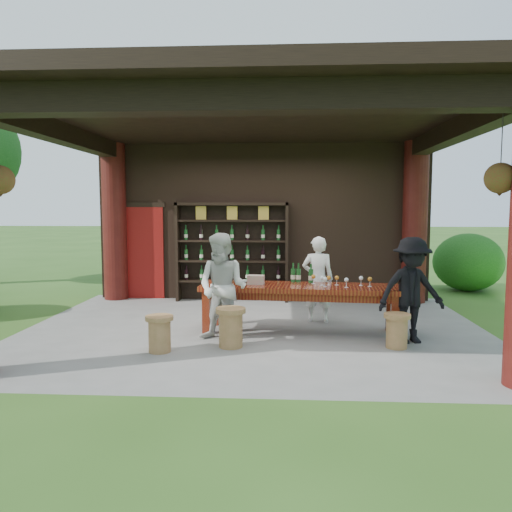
# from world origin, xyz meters

# --- Properties ---
(ground) EXTENTS (90.00, 90.00, 0.00)m
(ground) POSITION_xyz_m (0.00, 0.00, 0.00)
(ground) COLOR #2D5119
(ground) RESTS_ON ground
(pavilion) EXTENTS (7.50, 6.00, 3.60)m
(pavilion) POSITION_xyz_m (-0.01, 0.43, 2.13)
(pavilion) COLOR slate
(pavilion) RESTS_ON ground
(wine_shelf) EXTENTS (2.35, 0.36, 2.06)m
(wine_shelf) POSITION_xyz_m (-0.62, 2.45, 1.04)
(wine_shelf) COLOR black
(wine_shelf) RESTS_ON ground
(tasting_table) EXTENTS (3.14, 1.05, 0.75)m
(tasting_table) POSITION_xyz_m (0.72, -0.15, 0.63)
(tasting_table) COLOR #58110C
(tasting_table) RESTS_ON ground
(stool_near_left) EXTENTS (0.42, 0.42, 0.56)m
(stool_near_left) POSITION_xyz_m (-0.27, -1.06, 0.30)
(stool_near_left) COLOR brown
(stool_near_left) RESTS_ON ground
(stool_near_right) EXTENTS (0.37, 0.37, 0.49)m
(stool_near_right) POSITION_xyz_m (2.05, -0.96, 0.26)
(stool_near_right) COLOR brown
(stool_near_right) RESTS_ON ground
(stool_far_left) EXTENTS (0.38, 0.38, 0.50)m
(stool_far_left) POSITION_xyz_m (-1.21, -1.35, 0.26)
(stool_far_left) COLOR brown
(stool_far_left) RESTS_ON ground
(host) EXTENTS (0.56, 0.39, 1.47)m
(host) POSITION_xyz_m (1.05, 0.61, 0.74)
(host) COLOR white
(host) RESTS_ON ground
(guest_woman) EXTENTS (0.92, 0.81, 1.59)m
(guest_woman) POSITION_xyz_m (-0.42, -0.74, 0.80)
(guest_woman) COLOR beige
(guest_woman) RESTS_ON ground
(guest_man) EXTENTS (1.09, 0.77, 1.54)m
(guest_man) POSITION_xyz_m (2.31, -0.67, 0.77)
(guest_man) COLOR black
(guest_man) RESTS_ON ground
(table_bottles) EXTENTS (0.36, 0.16, 0.31)m
(table_bottles) POSITION_xyz_m (0.74, 0.16, 0.90)
(table_bottles) COLOR #194C1E
(table_bottles) RESTS_ON tasting_table
(table_glasses) EXTENTS (0.92, 0.41, 0.15)m
(table_glasses) POSITION_xyz_m (1.31, -0.17, 0.82)
(table_glasses) COLOR silver
(table_glasses) RESTS_ON tasting_table
(napkin_basket) EXTENTS (0.27, 0.20, 0.14)m
(napkin_basket) POSITION_xyz_m (0.03, -0.09, 0.82)
(napkin_basket) COLOR #BF6672
(napkin_basket) RESTS_ON tasting_table
(shrubs) EXTENTS (14.01, 9.17, 1.36)m
(shrubs) POSITION_xyz_m (1.00, 0.53, 0.55)
(shrubs) COLOR #194C14
(shrubs) RESTS_ON ground
(trees) EXTENTS (20.83, 9.99, 4.80)m
(trees) POSITION_xyz_m (3.94, 1.74, 3.37)
(trees) COLOR #3F2819
(trees) RESTS_ON ground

